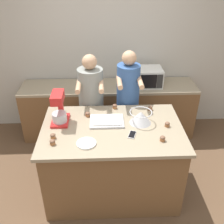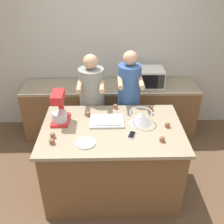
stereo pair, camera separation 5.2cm
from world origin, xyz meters
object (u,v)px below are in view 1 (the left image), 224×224
microwave_oven (147,77)px  cupcake_4 (53,136)px  cupcake_6 (52,142)px  mixing_bowl (141,117)px  small_plate (86,143)px  cupcake_0 (163,138)px  cell_phone (132,135)px  person_left (91,107)px  stand_mixer (59,110)px  cupcake_2 (115,106)px  cupcake_3 (150,108)px  cupcake_1 (167,124)px  person_right (128,104)px  cupcake_5 (88,114)px  baking_tray (107,121)px

microwave_oven → cupcake_4: bearing=-130.3°
cupcake_4 → cupcake_6: size_ratio=1.00×
mixing_bowl → small_plate: size_ratio=1.28×
cupcake_0 → cell_phone: bearing=159.3°
person_left → stand_mixer: person_left is taller
cupcake_2 → cupcake_3: same height
person_left → cupcake_1: 1.16m
person_right → person_left: bearing=179.9°
cupcake_2 → cupcake_5: 0.39m
person_right → baking_tray: 0.67m
cell_phone → cupcake_0: (0.31, -0.12, 0.03)m
cell_phone → cupcake_1: (0.42, 0.15, 0.03)m
person_left → cupcake_5: person_left is taller
mixing_bowl → baking_tray: 0.40m
cupcake_5 → cupcake_6: bearing=-122.1°
cell_phone → cupcake_6: size_ratio=2.65×
microwave_oven → cupcake_1: microwave_oven is taller
baking_tray → cupcake_4: 0.66m
cell_phone → cupcake_0: 0.33m
small_plate → cupcake_3: (0.79, 0.68, 0.02)m
person_right → stand_mixer: bearing=-147.2°
cupcake_6 → cupcake_3: bearing=30.6°
stand_mixer → baking_tray: 0.57m
stand_mixer → cupcake_1: stand_mixer is taller
stand_mixer → cupcake_5: size_ratio=6.41×
stand_mixer → cell_phone: (0.83, -0.31, -0.16)m
cupcake_4 → person_right: bearing=44.6°
stand_mixer → cupcake_3: 1.15m
cupcake_4 → person_left: bearing=66.3°
stand_mixer → baking_tray: (0.55, -0.03, -0.15)m
cupcake_5 → cupcake_3: bearing=8.8°
cupcake_6 → person_left: bearing=69.3°
cupcake_3 → microwave_oven: bearing=83.3°
cupcake_0 → cupcake_2: bearing=123.4°
stand_mixer → small_plate: (0.33, -0.45, -0.16)m
cupcake_1 → baking_tray: bearing=169.9°
microwave_oven → cupcake_6: size_ratio=7.44×
small_plate → cupcake_5: 0.56m
mixing_bowl → cupcake_6: bearing=-158.4°
cupcake_0 → cupcake_1: 0.29m
person_left → cupcake_3: (0.77, -0.32, 0.15)m
person_left → small_plate: bearing=-91.3°
person_left → microwave_oven: 1.08m
person_right → small_plate: bearing=-118.0°
baking_tray → microwave_oven: size_ratio=0.90×
person_left → small_plate: person_left is taller
baking_tray → cupcake_4: size_ratio=6.67×
person_left → cupcake_5: 0.47m
cell_phone → cupcake_5: 0.66m
person_left → cupcake_6: person_left is taller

